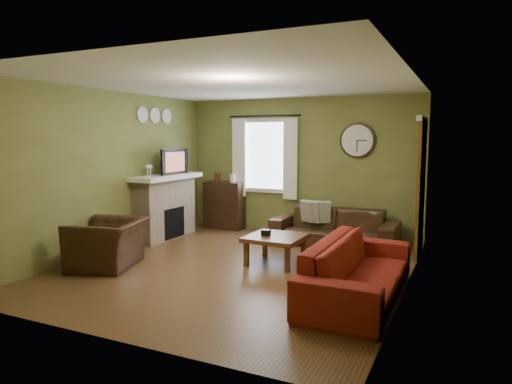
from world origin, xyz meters
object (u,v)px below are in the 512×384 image
at_px(sofa_red, 358,269).
at_px(armchair, 108,244).
at_px(bookshelf, 224,205).
at_px(coffee_table, 276,250).
at_px(sofa_brown, 334,227).

bearing_deg(sofa_red, armchair, 94.19).
bearing_deg(bookshelf, armchair, -92.52).
bearing_deg(coffee_table, sofa_red, -32.28).
relative_size(sofa_red, armchair, 2.20).
height_order(bookshelf, sofa_red, bookshelf).
xyz_separation_m(bookshelf, sofa_brown, (2.42, -0.46, -0.17)).
bearing_deg(coffee_table, bookshelf, 134.38).
bearing_deg(sofa_red, coffee_table, 57.72).
bearing_deg(armchair, bookshelf, 160.42).
distance_m(bookshelf, armchair, 3.17).
bearing_deg(bookshelf, coffee_table, -45.62).
xyz_separation_m(sofa_red, armchair, (-3.53, -0.26, 0.00)).
relative_size(bookshelf, sofa_red, 0.42).
height_order(bookshelf, coffee_table, bookshelf).
distance_m(sofa_red, armchair, 3.54).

